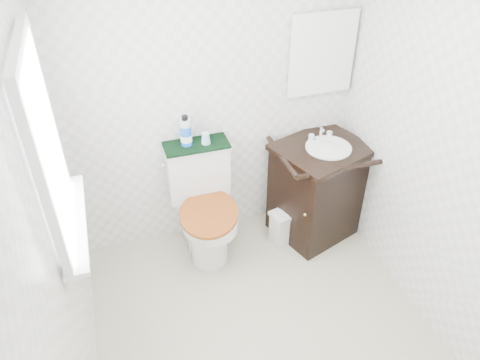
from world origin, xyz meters
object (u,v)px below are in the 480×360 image
trash_bin (283,227)px  vanity (318,188)px  toilet (204,210)px  cup (206,138)px  mouthwash_bottle (186,132)px

trash_bin → vanity: bearing=11.8°
toilet → vanity: (0.95, -0.06, 0.04)m
vanity → trash_bin: vanity is taller
toilet → cup: (0.07, 0.11, 0.57)m
mouthwash_bottle → cup: 0.15m
vanity → mouthwash_bottle: size_ratio=3.91×
toilet → cup: size_ratio=10.72×
toilet → trash_bin: toilet is taller
vanity → trash_bin: 0.43m
mouthwash_bottle → cup: size_ratio=2.81×
mouthwash_bottle → cup: (0.14, -0.03, -0.07)m
toilet → cup: 0.58m
vanity → mouthwash_bottle: 1.19m
toilet → trash_bin: size_ratio=3.00×
trash_bin → mouthwash_bottle: size_ratio=1.27×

